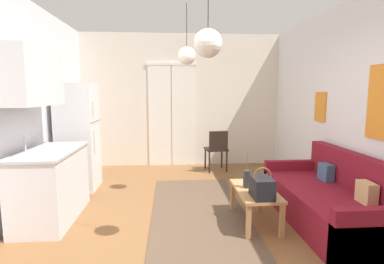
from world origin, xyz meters
TOP-DOWN VIEW (x-y plane):
  - ground_plane at (0.00, 0.00)m, footprint 4.86×7.40m
  - wall_back at (-0.01, 3.45)m, footprint 4.46×0.13m
  - area_rug at (0.12, 0.70)m, footprint 1.24×2.93m
  - couch at (1.73, 0.28)m, footprint 0.89×2.00m
  - coffee_table at (0.78, 0.34)m, footprint 0.46×0.90m
  - bamboo_vase at (0.69, 0.42)m, footprint 0.09×0.09m
  - handbag at (0.77, 0.05)m, footprint 0.22×0.32m
  - refrigerator at (-1.76, 1.87)m, footprint 0.60×0.64m
  - kitchen_counter at (-1.78, 0.64)m, footprint 0.61×1.25m
  - accent_chair at (0.69, 2.77)m, footprint 0.47×0.45m
  - pendant_lamp_near at (0.10, -0.36)m, footprint 0.26×0.26m
  - pendant_lamp_far at (0.00, 1.26)m, footprint 0.26×0.26m

SIDE VIEW (x-z plane):
  - ground_plane at x=0.00m, z-range -0.10..0.00m
  - area_rug at x=0.12m, z-range 0.00..0.01m
  - couch at x=1.73m, z-range -0.16..0.70m
  - coffee_table at x=0.78m, z-range 0.15..0.58m
  - accent_chair at x=0.69m, z-range 0.07..0.91m
  - bamboo_vase at x=0.69m, z-range 0.32..0.76m
  - handbag at x=0.77m, z-range 0.37..0.72m
  - kitchen_counter at x=-1.78m, z-range -0.25..1.87m
  - refrigerator at x=-1.76m, z-range 0.00..1.75m
  - wall_back at x=-0.01m, z-range -0.01..2.83m
  - pendant_lamp_near at x=0.10m, z-range 1.57..2.51m
  - pendant_lamp_far at x=0.00m, z-range 1.70..2.55m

